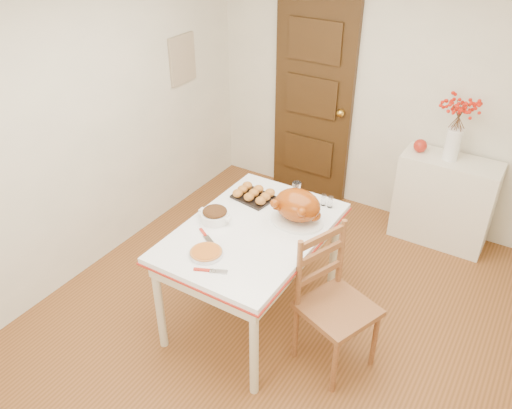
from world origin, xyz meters
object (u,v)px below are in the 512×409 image
Objects in this scene: chair_oak at (338,306)px; sideboard at (444,201)px; turkey_platter at (297,207)px; pumpkin_pie at (206,252)px; kitchen_table at (253,274)px.

sideboard is at bearing 14.16° from chair_oak.
pumpkin_pie is at bearing -129.96° from turkey_platter.
turkey_platter is (-0.51, 0.33, 0.45)m from chair_oak.
turkey_platter is 0.75m from pumpkin_pie.
kitchen_table is at bearing -145.95° from turkey_platter.
pumpkin_pie is at bearing 133.02° from chair_oak.
kitchen_table is at bearing -117.88° from sideboard.
turkey_platter reaches higher than chair_oak.
chair_oak is 2.55× the size of turkey_platter.
kitchen_table is (-0.96, -1.81, -0.01)m from sideboard.
chair_oak is (0.73, -0.08, 0.10)m from kitchen_table.
turkey_platter is at bearing 48.01° from kitchen_table.
pumpkin_pie reaches higher than kitchen_table.
chair_oak is at bearing -6.33° from kitchen_table.
pumpkin_pie is (-0.33, -0.67, -0.11)m from turkey_platter.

